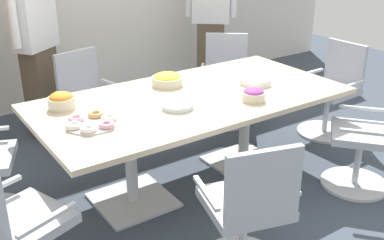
# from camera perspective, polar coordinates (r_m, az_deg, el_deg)

# --- Properties ---
(ground_plane) EXTENTS (10.00, 10.00, 0.01)m
(ground_plane) POSITION_cam_1_polar(r_m,az_deg,el_deg) (3.91, 0.00, -7.49)
(ground_plane) COLOR #3D4754
(conference_table) EXTENTS (2.40, 1.20, 0.75)m
(conference_table) POSITION_cam_1_polar(r_m,az_deg,el_deg) (3.63, 0.00, 1.09)
(conference_table) COLOR #CCB793
(conference_table) RESTS_ON ground
(office_chair_0) EXTENTS (0.67, 0.67, 0.91)m
(office_chair_0) POSITION_cam_1_polar(r_m,az_deg,el_deg) (2.80, 6.89, -11.56)
(office_chair_0) COLOR silver
(office_chair_0) RESTS_ON ground
(office_chair_1) EXTENTS (0.76, 0.76, 0.91)m
(office_chair_1) POSITION_cam_1_polar(r_m,az_deg,el_deg) (3.90, 20.76, -2.41)
(office_chair_1) COLOR silver
(office_chair_1) RESTS_ON ground
(office_chair_2) EXTENTS (0.56, 0.56, 0.91)m
(office_chair_2) POSITION_cam_1_polar(r_m,az_deg,el_deg) (4.83, 16.73, 3.04)
(office_chair_2) COLOR silver
(office_chair_2) RESTS_ON ground
(office_chair_3) EXTENTS (0.76, 0.76, 0.91)m
(office_chair_3) POSITION_cam_1_polar(r_m,az_deg,el_deg) (4.95, 4.11, 4.44)
(office_chair_3) COLOR silver
(office_chair_3) RESTS_ON ground
(office_chair_4) EXTENTS (0.64, 0.64, 0.91)m
(office_chair_4) POSITION_cam_1_polar(r_m,az_deg,el_deg) (4.42, -12.42, 1.59)
(office_chair_4) COLOR silver
(office_chair_4) RESTS_ON ground
(office_chair_6) EXTENTS (0.69, 0.69, 0.91)m
(office_chair_6) POSITION_cam_1_polar(r_m,az_deg,el_deg) (2.80, -20.88, -13.04)
(office_chair_6) COLOR silver
(office_chair_6) RESTS_ON ground
(person_standing_1) EXTENTS (0.54, 0.44, 1.84)m
(person_standing_1) POSITION_cam_1_polar(r_m,az_deg,el_deg) (4.68, -18.59, 9.36)
(person_standing_1) COLOR brown
(person_standing_1) RESTS_ON ground
(person_standing_2) EXTENTS (0.52, 0.45, 1.83)m
(person_standing_2) POSITION_cam_1_polar(r_m,az_deg,el_deg) (5.69, 2.34, 12.74)
(person_standing_2) COLOR brown
(person_standing_2) RESTS_ON ground
(snack_bowl_candy_mix) EXTENTS (0.17, 0.17, 0.10)m
(snack_bowl_candy_mix) POSITION_cam_1_polar(r_m,az_deg,el_deg) (3.51, 7.55, 3.10)
(snack_bowl_candy_mix) COLOR beige
(snack_bowl_candy_mix) RESTS_ON conference_table
(snack_bowl_chips_yellow) EXTENTS (0.25, 0.25, 0.10)m
(snack_bowl_chips_yellow) POSITION_cam_1_polar(r_m,az_deg,el_deg) (3.82, -3.04, 5.01)
(snack_bowl_chips_yellow) COLOR beige
(snack_bowl_chips_yellow) RESTS_ON conference_table
(snack_bowl_chips_orange) EXTENTS (0.19, 0.19, 0.12)m
(snack_bowl_chips_orange) POSITION_cam_1_polar(r_m,az_deg,el_deg) (3.46, -15.70, 2.30)
(snack_bowl_chips_orange) COLOR beige
(snack_bowl_chips_orange) RESTS_ON conference_table
(donut_platter) EXTENTS (0.35, 0.34, 0.04)m
(donut_platter) POSITION_cam_1_polar(r_m,az_deg,el_deg) (3.13, -12.17, -0.30)
(donut_platter) COLOR white
(donut_platter) RESTS_ON conference_table
(plate_stack) EXTENTS (0.23, 0.23, 0.04)m
(plate_stack) POSITION_cam_1_polar(r_m,az_deg,el_deg) (3.35, -1.79, 1.76)
(plate_stack) COLOR white
(plate_stack) RESTS_ON conference_table
(napkin_pile) EXTENTS (0.18, 0.18, 0.05)m
(napkin_pile) POSITION_cam_1_polar(r_m,az_deg,el_deg) (3.85, 7.77, 4.56)
(napkin_pile) COLOR white
(napkin_pile) RESTS_ON conference_table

